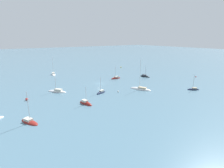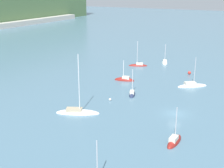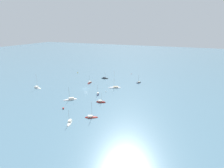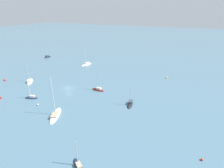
# 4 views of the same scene
# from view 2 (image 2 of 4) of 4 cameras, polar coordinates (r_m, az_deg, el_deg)

# --- Properties ---
(ground_plane) EXTENTS (600.00, 600.00, 0.00)m
(ground_plane) POSITION_cam_2_polar(r_m,az_deg,el_deg) (65.04, 11.46, -5.37)
(ground_plane) COLOR slate
(sailboat_0) EXTENTS (6.75, 7.51, 8.40)m
(sailboat_0) POSITION_cam_2_polar(r_m,az_deg,el_deg) (83.51, 14.41, -0.34)
(sailboat_0) COLOR silver
(sailboat_0) RESTS_ON ground_plane
(sailboat_1) EXTENTS (5.96, 9.11, 13.16)m
(sailboat_1) POSITION_cam_2_polar(r_m,az_deg,el_deg) (64.39, -6.34, -5.25)
(sailboat_1) COLOR silver
(sailboat_1) RESTS_ON ground_plane
(sailboat_3) EXTENTS (5.14, 3.08, 7.00)m
(sailboat_3) POSITION_cam_2_polar(r_m,az_deg,el_deg) (74.81, 3.70, -1.89)
(sailboat_3) COLOR #232D4C
(sailboat_3) RESTS_ON ground_plane
(sailboat_5) EXTENTS (2.96, 5.74, 6.60)m
(sailboat_5) POSITION_cam_2_polar(r_m,az_deg,el_deg) (86.07, 2.30, 0.71)
(sailboat_5) COLOR maroon
(sailboat_5) RESTS_ON ground_plane
(sailboat_6) EXTENTS (5.46, 1.69, 7.02)m
(sailboat_6) POSITION_cam_2_polar(r_m,az_deg,el_deg) (53.66, 11.31, -10.33)
(sailboat_6) COLOR maroon
(sailboat_6) RESTS_ON ground_plane
(sailboat_8) EXTENTS (4.25, 6.34, 8.71)m
(sailboat_8) POSITION_cam_2_polar(r_m,az_deg,el_deg) (102.47, 4.80, 3.40)
(sailboat_8) COLOR maroon
(sailboat_8) RESTS_ON ground_plane
(sailboat_10) EXTENTS (6.32, 3.83, 7.01)m
(sailboat_10) POSITION_cam_2_polar(r_m,az_deg,el_deg) (107.39, 9.62, 3.87)
(sailboat_10) COLOR white
(sailboat_10) RESTS_ON ground_plane
(mooring_buoy_0) EXTENTS (0.56, 0.56, 0.56)m
(mooring_buoy_0) POSITION_cam_2_polar(r_m,az_deg,el_deg) (70.79, -0.36, -2.85)
(mooring_buoy_0) COLOR white
(mooring_buoy_0) RESTS_ON ground_plane
(mooring_buoy_1) EXTENTS (0.90, 0.90, 0.90)m
(mooring_buoy_1) POSITION_cam_2_polar(r_m,az_deg,el_deg) (94.93, 13.96, 2.01)
(mooring_buoy_1) COLOR red
(mooring_buoy_1) RESTS_ON ground_plane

